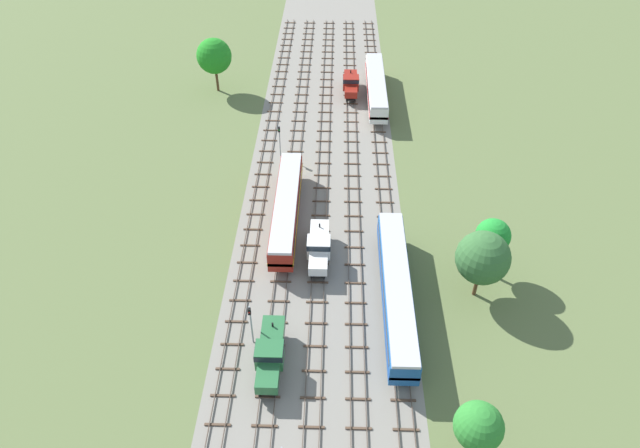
{
  "coord_description": "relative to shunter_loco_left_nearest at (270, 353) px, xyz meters",
  "views": [
    {
      "loc": [
        1.56,
        -4.89,
        47.32
      ],
      "look_at": [
        0.0,
        49.1,
        1.5
      ],
      "focal_mm": 32.15,
      "sensor_mm": 36.0,
      "label": 1
    }
  ],
  "objects": [
    {
      "name": "diesel_railcar_centre_right_far",
      "position": [
        12.73,
        54.91,
        0.59
      ],
      "size": [
        2.96,
        20.5,
        3.8
      ],
      "color": "white",
      "rests_on": "ground"
    },
    {
      "name": "shunter_loco_centre_left_mid",
      "position": [
        4.24,
        15.4,
        0.0
      ],
      "size": [
        2.74,
        8.46,
        3.1
      ],
      "color": "white",
      "rests_on": "ground"
    },
    {
      "name": "lineside_tree_2",
      "position": [
        21.72,
        10.21,
        3.56
      ],
      "size": [
        5.82,
        5.82,
        8.49
      ],
      "color": "#4C331E",
      "rests_on": "ground"
    },
    {
      "name": "signal_post_nearest",
      "position": [
        -2.12,
        37.22,
        1.26
      ],
      "size": [
        0.28,
        0.47,
        5.12
      ],
      "color": "gray",
      "rests_on": "ground"
    },
    {
      "name": "lineside_tree_1",
      "position": [
        23.5,
        13.82,
        3.49
      ],
      "size": [
        3.91,
        3.91,
        7.5
      ],
      "color": "#4C331E",
      "rests_on": "ground"
    },
    {
      "name": "ballast_bed",
      "position": [
        4.24,
        26.93,
        -2.01
      ],
      "size": [
        20.97,
        176.0,
        0.01
      ],
      "primitive_type": "cube",
      "color": "gray",
      "rests_on": "ground"
    },
    {
      "name": "track_centre_right",
      "position": [
        12.73,
        27.93,
        -1.87
      ],
      "size": [
        2.4,
        126.0,
        0.29
      ],
      "color": "#47382D",
      "rests_on": "ground"
    },
    {
      "name": "track_left",
      "position": [
        0.0,
        27.93,
        -1.87
      ],
      "size": [
        2.4,
        126.0,
        0.29
      ],
      "color": "#47382D",
      "rests_on": "ground"
    },
    {
      "name": "signal_post_near",
      "position": [
        -2.12,
        2.79,
        1.43
      ],
      "size": [
        0.28,
        0.47,
        5.42
      ],
      "color": "gray",
      "rests_on": "ground"
    },
    {
      "name": "track_far_left",
      "position": [
        -4.24,
        27.93,
        -1.87
      ],
      "size": [
        2.4,
        126.0,
        0.29
      ],
      "color": "#47382D",
      "rests_on": "ground"
    },
    {
      "name": "track_centre_left",
      "position": [
        4.24,
        27.93,
        -1.87
      ],
      "size": [
        2.4,
        126.0,
        0.29
      ],
      "color": "#47382D",
      "rests_on": "ground"
    },
    {
      "name": "shunter_loco_left_nearest",
      "position": [
        0.0,
        0.0,
        0.0
      ],
      "size": [
        2.74,
        8.46,
        3.1
      ],
      "color": "#286638",
      "rests_on": "ground"
    },
    {
      "name": "passenger_coach_centre_right_near",
      "position": [
        12.73,
        8.27,
        0.6
      ],
      "size": [
        2.96,
        22.0,
        3.8
      ],
      "color": "#194C8C",
      "rests_on": "ground"
    },
    {
      "name": "lineside_tree_0",
      "position": [
        17.94,
        -8.87,
        2.8
      ],
      "size": [
        4.13,
        4.13,
        6.91
      ],
      "color": "#4C331E",
      "rests_on": "ground"
    },
    {
      "name": "lineside_tree_3",
      "position": [
        -14.8,
        57.73,
        4.36
      ],
      "size": [
        5.94,
        5.94,
        9.36
      ],
      "color": "#4C331E",
      "rests_on": "ground"
    },
    {
      "name": "diesel_railcar_left_midfar",
      "position": [
        0.0,
        21.88,
        0.59
      ],
      "size": [
        2.96,
        20.5,
        3.8
      ],
      "color": "maroon",
      "rests_on": "ground"
    },
    {
      "name": "ground_plane",
      "position": [
        4.24,
        26.93,
        -2.01
      ],
      "size": [
        480.0,
        480.0,
        0.0
      ],
      "primitive_type": "plane",
      "color": "#5B6B3D"
    },
    {
      "name": "shunter_loco_centre_farther",
      "position": [
        8.49,
        57.21,
        0.0
      ],
      "size": [
        2.74,
        8.46,
        3.1
      ],
      "color": "maroon",
      "rests_on": "ground"
    },
    {
      "name": "track_centre",
      "position": [
        8.49,
        27.93,
        -1.87
      ],
      "size": [
        2.4,
        126.0,
        0.29
      ],
      "color": "#47382D",
      "rests_on": "ground"
    }
  ]
}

